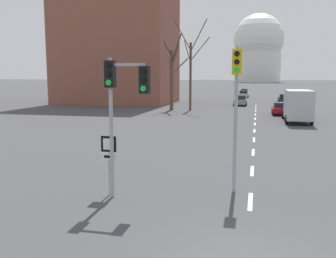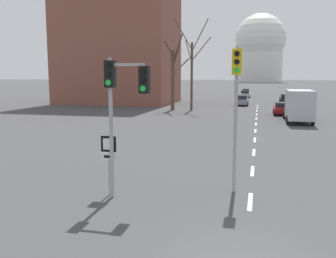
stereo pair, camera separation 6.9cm
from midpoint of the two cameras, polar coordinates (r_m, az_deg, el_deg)
name	(u,v)px [view 2 (the right image)]	position (r m, az deg, el deg)	size (l,w,h in m)	color
lane_stripe_0	(250,201)	(14.07, 12.55, -10.72)	(0.16, 2.00, 0.01)	silver
lane_stripe_1	(252,171)	(18.39, 12.85, -6.24)	(0.16, 2.00, 0.01)	silver
lane_stripe_2	(254,152)	(22.78, 13.03, -3.47)	(0.16, 2.00, 0.01)	silver
lane_stripe_3	(255,140)	(27.20, 13.15, -1.60)	(0.16, 2.00, 0.01)	silver
lane_stripe_4	(255,131)	(31.65, 13.24, -0.26)	(0.16, 2.00, 0.01)	silver
lane_stripe_5	(256,124)	(36.11, 13.30, 0.75)	(0.16, 2.00, 0.01)	silver
lane_stripe_6	(256,119)	(40.58, 13.36, 1.54)	(0.16, 2.00, 0.01)	silver
lane_stripe_7	(257,114)	(45.05, 13.40, 2.18)	(0.16, 2.00, 0.01)	silver
lane_stripe_8	(257,111)	(49.53, 13.43, 2.69)	(0.16, 2.00, 0.01)	silver
lane_stripe_9	(257,108)	(54.01, 13.46, 3.13)	(0.16, 2.00, 0.01)	silver
lane_stripe_10	(257,106)	(58.50, 13.48, 3.49)	(0.16, 2.00, 0.01)	silver
traffic_signal_near_left	(122,93)	(13.52, -6.90, 5.45)	(1.65, 0.34, 5.14)	#9E9EA3
traffic_signal_centre_tall	(236,93)	(14.40, 10.49, 5.49)	(0.36, 0.34, 5.59)	#9E9EA3
route_sign_post	(109,154)	(14.23, -8.88, -3.84)	(0.60, 0.08, 2.32)	#9E9EA3
sedan_near_left	(245,94)	(78.94, 11.69, 5.24)	(1.97, 3.80, 1.50)	#B7B7BC
sedan_near_right	(281,108)	(45.39, 16.94, 3.03)	(1.80, 4.30, 1.44)	maroon
sedan_mid_centre	(242,100)	(58.06, 11.19, 4.33)	(1.96, 4.34, 1.58)	slate
sedan_far_left	(286,99)	(64.58, 17.51, 4.45)	(1.89, 3.96, 1.53)	black
sedan_far_right	(246,93)	(84.49, 11.81, 5.46)	(1.71, 4.06, 1.64)	silver
delivery_truck	(299,105)	(38.59, 19.32, 3.51)	(2.44, 7.20, 3.14)	#333842
bare_tree_left_near	(173,75)	(49.38, 0.84, 8.20)	(3.13, 3.94, 9.87)	brown
bare_tree_left_far	(192,70)	(48.86, 3.73, 8.94)	(4.94, 3.66, 11.71)	brown
capitol_dome	(260,48)	(267.16, 13.88, 11.88)	(33.54, 33.54, 47.37)	silver
apartment_block_left	(119,36)	(63.82, -7.46, 13.87)	(18.00, 14.00, 21.92)	brown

